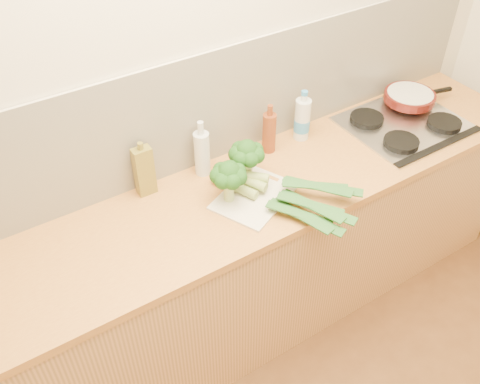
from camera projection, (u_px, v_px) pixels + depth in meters
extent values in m
plane|color=beige|center=(196.00, 85.00, 2.23)|extent=(3.50, 0.00, 3.50)
cube|color=silver|center=(198.00, 113.00, 2.31)|extent=(3.20, 0.02, 0.54)
cube|color=tan|center=(235.00, 269.00, 2.61)|extent=(3.20, 0.60, 0.86)
cube|color=#C18639|center=(235.00, 201.00, 2.31)|extent=(3.20, 0.62, 0.04)
cube|color=silver|center=(404.00, 124.00, 2.71)|extent=(0.58, 0.50, 0.01)
cube|color=black|center=(440.00, 146.00, 2.56)|extent=(0.58, 0.04, 0.01)
cylinder|color=black|center=(401.00, 142.00, 2.56)|extent=(0.17, 0.17, 0.03)
cylinder|color=black|center=(444.00, 123.00, 2.68)|extent=(0.17, 0.17, 0.03)
cylinder|color=black|center=(367.00, 119.00, 2.71)|extent=(0.17, 0.17, 0.03)
cylinder|color=black|center=(409.00, 102.00, 2.83)|extent=(0.17, 0.17, 0.03)
cube|color=white|center=(254.00, 196.00, 2.30)|extent=(0.42, 0.38, 0.01)
cylinder|color=#9FB76B|center=(229.00, 191.00, 2.25)|extent=(0.04, 0.04, 0.09)
sphere|color=#10330E|center=(229.00, 172.00, 2.18)|extent=(0.10, 0.10, 0.10)
sphere|color=#10330E|center=(238.00, 171.00, 2.21)|extent=(0.07, 0.07, 0.07)
sphere|color=#10330E|center=(230.00, 168.00, 2.22)|extent=(0.07, 0.07, 0.07)
sphere|color=#10330E|center=(221.00, 170.00, 2.21)|extent=(0.07, 0.07, 0.07)
sphere|color=#10330E|center=(218.00, 176.00, 2.18)|extent=(0.07, 0.07, 0.07)
sphere|color=#10330E|center=(223.00, 181.00, 2.16)|extent=(0.07, 0.07, 0.07)
sphere|color=#10330E|center=(232.00, 181.00, 2.16)|extent=(0.07, 0.07, 0.07)
sphere|color=#10330E|center=(239.00, 177.00, 2.18)|extent=(0.07, 0.07, 0.07)
cylinder|color=#9FB76B|center=(247.00, 171.00, 2.34)|extent=(0.05, 0.05, 0.10)
sphere|color=#10330E|center=(247.00, 151.00, 2.26)|extent=(0.10, 0.10, 0.10)
sphere|color=#10330E|center=(255.00, 150.00, 2.29)|extent=(0.07, 0.07, 0.07)
sphere|color=#10330E|center=(248.00, 147.00, 2.31)|extent=(0.07, 0.07, 0.07)
sphere|color=#10330E|center=(239.00, 149.00, 2.30)|extent=(0.07, 0.07, 0.07)
sphere|color=#10330E|center=(236.00, 154.00, 2.27)|extent=(0.07, 0.07, 0.07)
sphere|color=#10330E|center=(241.00, 159.00, 2.25)|extent=(0.07, 0.07, 0.07)
sphere|color=#10330E|center=(250.00, 159.00, 2.24)|extent=(0.07, 0.07, 0.07)
sphere|color=#10330E|center=(257.00, 156.00, 2.26)|extent=(0.07, 0.07, 0.07)
cylinder|color=white|center=(222.00, 181.00, 2.33)|extent=(0.08, 0.11, 0.04)
cylinder|color=#8EA452|center=(244.00, 190.00, 2.29)|extent=(0.09, 0.14, 0.04)
cube|color=#1A491E|center=(301.00, 215.00, 2.17)|extent=(0.11, 0.30, 0.02)
cube|color=#1A491E|center=(306.00, 217.00, 2.16)|extent=(0.18, 0.33, 0.01)
cube|color=#1A491E|center=(299.00, 214.00, 2.17)|extent=(0.20, 0.25, 0.02)
cylinder|color=white|center=(229.00, 174.00, 2.34)|extent=(0.08, 0.11, 0.04)
cylinder|color=#8EA452|center=(252.00, 183.00, 2.29)|extent=(0.10, 0.14, 0.04)
cube|color=#1A491E|center=(312.00, 206.00, 2.18)|extent=(0.13, 0.30, 0.02)
cube|color=#1A491E|center=(317.00, 207.00, 2.18)|extent=(0.20, 0.33, 0.01)
cube|color=#1A491E|center=(310.00, 204.00, 2.19)|extent=(0.21, 0.25, 0.02)
cylinder|color=white|center=(231.00, 173.00, 2.32)|extent=(0.10, 0.10, 0.04)
cylinder|color=#8EA452|center=(255.00, 177.00, 2.30)|extent=(0.11, 0.12, 0.04)
cube|color=#1A491E|center=(318.00, 186.00, 2.25)|extent=(0.20, 0.28, 0.02)
cube|color=#1A491E|center=(322.00, 187.00, 2.24)|extent=(0.27, 0.28, 0.01)
cube|color=#1A491E|center=(315.00, 185.00, 2.25)|extent=(0.25, 0.20, 0.02)
cylinder|color=#54130E|center=(410.00, 97.00, 2.81)|extent=(0.27, 0.27, 0.04)
cylinder|color=beige|center=(410.00, 93.00, 2.79)|extent=(0.24, 0.24, 0.00)
cube|color=black|center=(440.00, 91.00, 2.85)|extent=(0.13, 0.05, 0.02)
cube|color=olive|center=(144.00, 171.00, 2.25)|extent=(0.08, 0.05, 0.23)
cylinder|color=olive|center=(140.00, 146.00, 2.17)|extent=(0.02, 0.02, 0.03)
cylinder|color=silver|center=(202.00, 154.00, 2.36)|extent=(0.07, 0.07, 0.21)
cylinder|color=silver|center=(201.00, 128.00, 2.27)|extent=(0.03, 0.03, 0.06)
cylinder|color=brown|center=(269.00, 133.00, 2.49)|extent=(0.06, 0.06, 0.20)
cylinder|color=brown|center=(270.00, 110.00, 2.41)|extent=(0.03, 0.03, 0.05)
cylinder|color=silver|center=(302.00, 119.00, 2.57)|extent=(0.08, 0.08, 0.21)
cylinder|color=silver|center=(304.00, 98.00, 2.49)|extent=(0.03, 0.03, 0.03)
cylinder|color=#3687CC|center=(302.00, 125.00, 2.59)|extent=(0.08, 0.08, 0.06)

